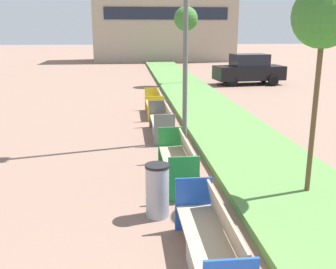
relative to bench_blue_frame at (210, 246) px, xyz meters
The scene contains 10 objects.
planter_grass_strip 8.67m from the bench_blue_frame, 74.90° to the left, with size 2.80×120.00×0.18m.
building_backdrop 39.10m from the bench_blue_frame, 85.49° to the left, with size 14.76×5.92×8.82m.
bench_blue_frame is the anchor object (origin of this frame).
bench_green_frame 3.51m from the bench_blue_frame, 90.00° to the left, with size 0.65×2.42×0.94m.
bench_grey_frame 7.41m from the bench_blue_frame, 90.01° to the left, with size 0.65×2.37×0.94m.
bench_yellow_frame 10.52m from the bench_blue_frame, 90.02° to the left, with size 0.65×2.18×0.94m.
litter_bin 1.86m from the bench_blue_frame, 109.05° to the left, with size 0.44×0.44×1.00m.
sapling_tree_near 4.55m from the bench_blue_frame, 42.00° to the left, with size 1.16×1.16×4.13m.
sapling_tree_far 19.37m from the bench_blue_frame, 82.60° to the left, with size 1.41×1.41×4.62m.
parked_car_distant 20.02m from the bench_blue_frame, 71.23° to the left, with size 4.36×2.18×1.86m.
Camera 1 is at (-0.17, -1.18, 3.32)m, focal length 42.00 mm.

